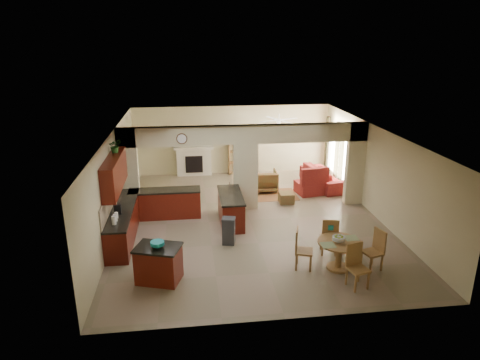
{
  "coord_description": "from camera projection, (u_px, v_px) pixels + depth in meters",
  "views": [
    {
      "loc": [
        -1.82,
        -12.12,
        5.38
      ],
      "look_at": [
        -0.27,
        0.3,
        1.22
      ],
      "focal_mm": 32.0,
      "sensor_mm": 36.0,
      "label": 1
    }
  ],
  "objects": [
    {
      "name": "plant",
      "position": [
        115.0,
        146.0,
        11.78
      ],
      "size": [
        0.44,
        0.41,
        0.38
      ],
      "primitive_type": "imported",
      "rotation": [
        0.0,
        0.0,
        0.4
      ],
      "color": "#1F4913",
      "rests_on": "upper_cabinets"
    },
    {
      "name": "fireplace",
      "position": [
        194.0,
        161.0,
        17.49
      ],
      "size": [
        1.6,
        0.35,
        1.2
      ],
      "color": "beige",
      "rests_on": "floor"
    },
    {
      "name": "chair_west",
      "position": [
        301.0,
        247.0,
        10.39
      ],
      "size": [
        0.53,
        0.53,
        1.02
      ],
      "rotation": [
        0.0,
        0.0,
        1.26
      ],
      "color": "brown",
      "rests_on": "floor"
    },
    {
      "name": "upper_cabinets",
      "position": [
        114.0,
        173.0,
        11.52
      ],
      "size": [
        0.35,
        2.4,
        0.9
      ],
      "primitive_type": "cube",
      "color": "#440F07",
      "rests_on": "wall_left"
    },
    {
      "name": "drape_b_right",
      "position": [
        327.0,
        144.0,
        17.74
      ],
      "size": [
        0.1,
        0.28,
        2.3
      ],
      "primitive_type": "cube",
      "color": "#45261B",
      "rests_on": "wall_right"
    },
    {
      "name": "window_a",
      "position": [
        348.0,
        159.0,
        15.58
      ],
      "size": [
        0.02,
        0.9,
        1.9
      ],
      "primitive_type": "cube",
      "color": "white",
      "rests_on": "wall_right"
    },
    {
      "name": "drape_a_right",
      "position": [
        341.0,
        155.0,
        16.14
      ],
      "size": [
        0.1,
        0.28,
        2.3
      ],
      "primitive_type": "cube",
      "color": "#45261B",
      "rests_on": "wall_right"
    },
    {
      "name": "ceiling_fan",
      "position": [
        279.0,
        120.0,
        15.52
      ],
      "size": [
        1.0,
        1.0,
        0.1
      ],
      "primitive_type": "cylinder",
      "color": "white",
      "rests_on": "ceiling"
    },
    {
      "name": "kitchen_counter",
      "position": [
        141.0,
        214.0,
        12.56
      ],
      "size": [
        2.52,
        3.29,
        1.48
      ],
      "color": "#440F07",
      "rests_on": "floor"
    },
    {
      "name": "rug",
      "position": [
        274.0,
        195.0,
        15.44
      ],
      "size": [
        1.6,
        1.3,
        0.01
      ],
      "primitive_type": "cube",
      "color": "brown",
      "rests_on": "floor"
    },
    {
      "name": "chaise",
      "position": [
        311.0,
        187.0,
        15.58
      ],
      "size": [
        1.18,
        1.02,
        0.42
      ],
      "primitive_type": "cube",
      "rotation": [
        0.0,
        0.0,
        0.17
      ],
      "color": "maroon",
      "rests_on": "floor"
    },
    {
      "name": "trash_can",
      "position": [
        229.0,
        232.0,
        11.68
      ],
      "size": [
        0.39,
        0.35,
        0.7
      ],
      "primitive_type": "cube",
      "rotation": [
        0.0,
        0.0,
        -0.23
      ],
      "color": "#2B2B2E",
      "rests_on": "floor"
    },
    {
      "name": "drape_b_left",
      "position": [
        337.0,
        151.0,
        16.61
      ],
      "size": [
        0.1,
        0.28,
        2.3
      ],
      "primitive_type": "cube",
      "color": "#45261B",
      "rests_on": "wall_right"
    },
    {
      "name": "sofa",
      "position": [
        324.0,
        177.0,
        16.32
      ],
      "size": [
        2.58,
        1.34,
        0.72
      ],
      "primitive_type": "imported",
      "rotation": [
        0.0,
        0.0,
        1.73
      ],
      "color": "maroon",
      "rests_on": "floor"
    },
    {
      "name": "wall_front",
      "position": [
        288.0,
        257.0,
        8.18
      ],
      "size": [
        8.0,
        0.0,
        8.0
      ],
      "primitive_type": "plane",
      "rotation": [
        -1.57,
        0.0,
        0.0
      ],
      "color": "beige",
      "rests_on": "floor"
    },
    {
      "name": "window_b",
      "position": [
        333.0,
        148.0,
        17.18
      ],
      "size": [
        0.02,
        0.9,
        1.9
      ],
      "primitive_type": "cube",
      "color": "white",
      "rests_on": "wall_right"
    },
    {
      "name": "shelving_unit",
      "position": [
        241.0,
        153.0,
        17.62
      ],
      "size": [
        1.0,
        0.32,
        1.8
      ],
      "primitive_type": "cube",
      "color": "brown",
      "rests_on": "floor"
    },
    {
      "name": "wall_left",
      "position": [
        114.0,
        182.0,
        12.41
      ],
      "size": [
        0.0,
        10.0,
        10.0
      ],
      "primitive_type": "plane",
      "rotation": [
        1.57,
        0.0,
        1.57
      ],
      "color": "beige",
      "rests_on": "floor"
    },
    {
      "name": "wall_back",
      "position": [
        232.0,
        140.0,
        17.59
      ],
      "size": [
        8.0,
        0.0,
        8.0
      ],
      "primitive_type": "plane",
      "rotation": [
        1.57,
        0.0,
        0.0
      ],
      "color": "beige",
      "rests_on": "floor"
    },
    {
      "name": "kitchen_island",
      "position": [
        159.0,
        264.0,
        9.86
      ],
      "size": [
        1.18,
        0.99,
        0.87
      ],
      "rotation": [
        0.0,
        0.0,
        -0.31
      ],
      "color": "#440F07",
      "rests_on": "floor"
    },
    {
      "name": "ceiling",
      "position": [
        250.0,
        132.0,
        12.44
      ],
      "size": [
        10.0,
        10.0,
        0.0
      ],
      "primitive_type": "plane",
      "rotation": [
        3.14,
        0.0,
        0.0
      ],
      "color": "white",
      "rests_on": "wall_back"
    },
    {
      "name": "partition_header",
      "position": [
        246.0,
        134.0,
        13.48
      ],
      "size": [
        8.0,
        0.25,
        0.6
      ],
      "primitive_type": "cube",
      "color": "beige",
      "rests_on": "partition_center_pier"
    },
    {
      "name": "partition_center_pier",
      "position": [
        245.0,
        177.0,
        13.92
      ],
      "size": [
        0.8,
        0.25,
        2.2
      ],
      "primitive_type": "cube",
      "color": "beige",
      "rests_on": "floor"
    },
    {
      "name": "partition_right_pier",
      "position": [
        355.0,
        164.0,
        14.26
      ],
      "size": [
        0.6,
        0.25,
        2.8
      ],
      "primitive_type": "cube",
      "color": "beige",
      "rests_on": "floor"
    },
    {
      "name": "floor",
      "position": [
        250.0,
        220.0,
        13.33
      ],
      "size": [
        10.0,
        10.0,
        0.0
      ],
      "primitive_type": "plane",
      "color": "#7D6A56",
      "rests_on": "ground"
    },
    {
      "name": "chair_south",
      "position": [
        356.0,
        264.0,
        9.64
      ],
      "size": [
        0.51,
        0.51,
        1.02
      ],
      "rotation": [
        0.0,
        0.0,
        0.26
      ],
      "color": "brown",
      "rests_on": "floor"
    },
    {
      "name": "wall_right",
      "position": [
        376.0,
        172.0,
        13.36
      ],
      "size": [
        0.0,
        10.0,
        10.0
      ],
      "primitive_type": "plane",
      "rotation": [
        1.57,
        0.0,
        -1.57
      ],
      "color": "beige",
      "rests_on": "floor"
    },
    {
      "name": "teal_bowl",
      "position": [
        157.0,
        244.0,
        9.67
      ],
      "size": [
        0.31,
        0.31,
        0.15
      ],
      "primitive_type": "cylinder",
      "color": "teal",
      "rests_on": "kitchen_island"
    },
    {
      "name": "chair_east",
      "position": [
        375.0,
        248.0,
        10.34
      ],
      "size": [
        0.52,
        0.52,
        1.02
      ],
      "rotation": [
        0.0,
        0.0,
        5.01
      ],
      "color": "brown",
      "rests_on": "floor"
    },
    {
      "name": "dining_table",
      "position": [
        339.0,
        251.0,
        10.36
      ],
      "size": [
        1.08,
        1.08,
        0.73
      ],
      "color": "brown",
      "rests_on": "floor"
    },
    {
      "name": "drape_a_left",
      "position": [
        353.0,
        163.0,
        15.01
      ],
      "size": [
        0.1,
        0.28,
        2.3
      ],
      "primitive_type": "cube",
      "color": "#45261B",
      "rests_on": "wall_right"
    },
    {
      "name": "armchair",
      "position": [
        265.0,
        181.0,
        15.76
      ],
      "size": [
        0.85,
        0.87,
        0.78
      ],
      "primitive_type": "imported",
      "rotation": [
        0.0,
        0.0,
        3.12
      ],
      "color": "maroon",
      "rests_on": "floor"
    },
    {
      "name": "fruit_bowl",
      "position": [
        339.0,
        239.0,
        10.23
      ],
      "size": [
        0.31,
        0.31,
        0.16
      ],
      "primitive_type": "cylinder",
      "color": "#82AE25",
      "rests_on": "dining_table"
    },
    {
      "name": "peninsula",
      "position": [
        231.0,
        208.0,
        13.0
      ],
      "size": [
        0.7,
        1.85,
        0.91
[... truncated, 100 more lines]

